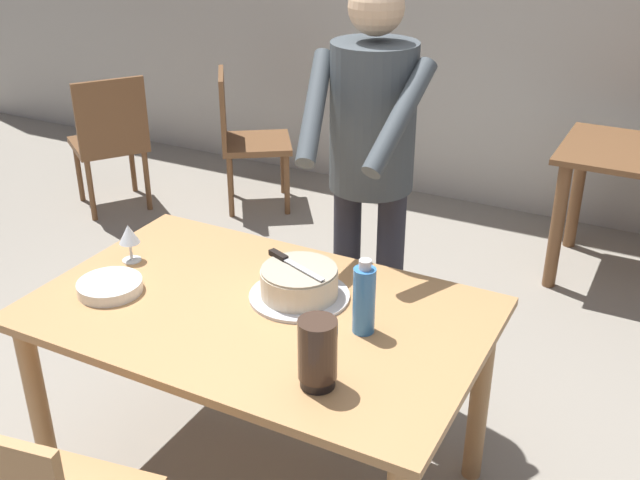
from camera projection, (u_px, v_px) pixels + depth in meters
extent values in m
cube|color=tan|center=(258.00, 312.00, 2.50)|extent=(1.48, 0.93, 0.03)
cylinder|color=tan|center=(39.00, 410.00, 2.63)|extent=(0.07, 0.07, 0.72)
cylinder|color=tan|center=(177.00, 306.00, 3.25)|extent=(0.07, 0.07, 0.72)
cylinder|color=tan|center=(480.00, 397.00, 2.70)|extent=(0.07, 0.07, 0.72)
cylinder|color=silver|center=(299.00, 296.00, 2.55)|extent=(0.34, 0.34, 0.01)
cylinder|color=beige|center=(299.00, 283.00, 2.53)|extent=(0.26, 0.26, 0.09)
cylinder|color=#A49984|center=(299.00, 270.00, 2.51)|extent=(0.25, 0.25, 0.01)
cube|color=silver|center=(303.00, 269.00, 2.49)|extent=(0.19, 0.09, 0.00)
cube|color=black|center=(278.00, 255.00, 2.58)|extent=(0.08, 0.05, 0.02)
cylinder|color=white|center=(110.00, 290.00, 2.59)|extent=(0.22, 0.22, 0.01)
cylinder|color=white|center=(110.00, 288.00, 2.58)|extent=(0.22, 0.22, 0.01)
cylinder|color=white|center=(110.00, 285.00, 2.58)|extent=(0.22, 0.22, 0.01)
cylinder|color=white|center=(109.00, 283.00, 2.57)|extent=(0.22, 0.22, 0.01)
cylinder|color=silver|center=(132.00, 260.00, 2.79)|extent=(0.07, 0.07, 0.00)
cylinder|color=silver|center=(131.00, 251.00, 2.78)|extent=(0.01, 0.01, 0.07)
cone|color=silver|center=(129.00, 234.00, 2.74)|extent=(0.08, 0.08, 0.07)
cylinder|color=#387AC6|center=(364.00, 301.00, 2.32)|extent=(0.07, 0.07, 0.22)
cylinder|color=silver|center=(365.00, 265.00, 2.26)|extent=(0.04, 0.04, 0.03)
cylinder|color=black|center=(318.00, 380.00, 2.12)|extent=(0.10, 0.10, 0.03)
cylinder|color=#3F2D23|center=(318.00, 349.00, 2.07)|extent=(0.11, 0.11, 0.18)
cylinder|color=#2D2D38|center=(388.00, 298.00, 3.09)|extent=(0.11, 0.11, 0.95)
cylinder|color=#2D2D38|center=(347.00, 290.00, 3.15)|extent=(0.11, 0.11, 0.95)
cylinder|color=#3F474C|center=(373.00, 117.00, 2.79)|extent=(0.32, 0.32, 0.55)
sphere|color=tan|center=(376.00, 7.00, 2.61)|extent=(0.20, 0.20, 0.20)
cylinder|color=#3F474C|center=(400.00, 117.00, 2.55)|extent=(0.12, 0.42, 0.34)
cylinder|color=#3F474C|center=(315.00, 107.00, 2.66)|extent=(0.19, 0.42, 0.34)
cylinder|color=brown|center=(557.00, 226.00, 3.99)|extent=(0.07, 0.07, 0.71)
cylinder|color=brown|center=(577.00, 191.00, 4.42)|extent=(0.07, 0.07, 0.71)
cube|color=brown|center=(256.00, 143.00, 4.95)|extent=(0.61, 0.61, 0.04)
cylinder|color=brown|center=(283.00, 165.00, 5.23)|extent=(0.04, 0.04, 0.41)
cylinder|color=brown|center=(287.00, 185.00, 4.91)|extent=(0.04, 0.04, 0.41)
cylinder|color=brown|center=(230.00, 167.00, 5.19)|extent=(0.04, 0.04, 0.41)
cylinder|color=brown|center=(230.00, 187.00, 4.87)|extent=(0.04, 0.04, 0.41)
cube|color=brown|center=(223.00, 108.00, 4.82)|extent=(0.27, 0.38, 0.45)
cube|color=brown|center=(108.00, 144.00, 4.94)|extent=(0.61, 0.61, 0.04)
cylinder|color=brown|center=(79.00, 172.00, 5.11)|extent=(0.04, 0.04, 0.41)
cylinder|color=brown|center=(132.00, 163.00, 5.26)|extent=(0.04, 0.04, 0.41)
cylinder|color=brown|center=(91.00, 190.00, 4.82)|extent=(0.04, 0.04, 0.41)
cylinder|color=brown|center=(147.00, 181.00, 4.97)|extent=(0.04, 0.04, 0.41)
cube|color=brown|center=(111.00, 116.00, 4.67)|extent=(0.28, 0.38, 0.45)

